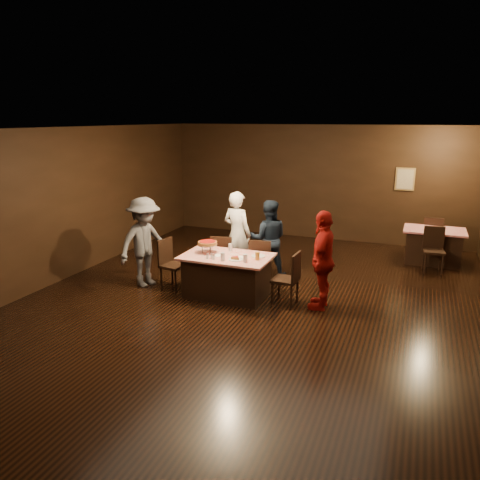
% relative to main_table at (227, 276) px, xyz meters
% --- Properties ---
extents(room, '(10.00, 10.04, 3.02)m').
position_rel_main_table_xyz_m(room, '(0.57, -0.17, 1.75)').
color(room, black).
rests_on(room, ground).
extents(main_table, '(1.60, 1.00, 0.77)m').
position_rel_main_table_xyz_m(main_table, '(0.00, 0.00, 0.00)').
color(main_table, '#B61B0C').
rests_on(main_table, ground).
extents(back_table, '(1.30, 0.90, 0.77)m').
position_rel_main_table_xyz_m(back_table, '(3.52, 3.55, 0.00)').
color(back_table, red).
rests_on(back_table, ground).
extents(chair_far_left, '(0.50, 0.50, 0.95)m').
position_rel_main_table_xyz_m(chair_far_left, '(-0.40, 0.75, 0.09)').
color(chair_far_left, black).
rests_on(chair_far_left, ground).
extents(chair_far_right, '(0.49, 0.49, 0.95)m').
position_rel_main_table_xyz_m(chair_far_right, '(0.40, 0.75, 0.09)').
color(chair_far_right, black).
rests_on(chair_far_right, ground).
extents(chair_end_left, '(0.48, 0.48, 0.95)m').
position_rel_main_table_xyz_m(chair_end_left, '(-1.10, -0.00, 0.09)').
color(chair_end_left, black).
rests_on(chair_end_left, ground).
extents(chair_end_right, '(0.44, 0.44, 0.95)m').
position_rel_main_table_xyz_m(chair_end_right, '(1.10, -0.00, 0.09)').
color(chair_end_right, black).
rests_on(chair_end_right, ground).
extents(chair_back_near, '(0.47, 0.47, 0.95)m').
position_rel_main_table_xyz_m(chair_back_near, '(3.52, 2.85, 0.09)').
color(chair_back_near, black).
rests_on(chair_back_near, ground).
extents(chair_back_far, '(0.47, 0.47, 0.95)m').
position_rel_main_table_xyz_m(chair_back_far, '(3.52, 4.15, 0.09)').
color(chair_back_far, black).
rests_on(chair_back_far, ground).
extents(diner_white_jacket, '(0.72, 0.57, 1.75)m').
position_rel_main_table_xyz_m(diner_white_jacket, '(-0.26, 1.16, 0.49)').
color(diner_white_jacket, white).
rests_on(diner_white_jacket, ground).
extents(diner_navy_hoodie, '(0.92, 0.81, 1.59)m').
position_rel_main_table_xyz_m(diner_navy_hoodie, '(0.36, 1.32, 0.41)').
color(diner_navy_hoodie, black).
rests_on(diner_navy_hoodie, ground).
extents(diner_grey_knit, '(1.01, 1.28, 1.73)m').
position_rel_main_table_xyz_m(diner_grey_knit, '(-1.69, -0.04, 0.48)').
color(diner_grey_knit, '#56575C').
rests_on(diner_grey_knit, ground).
extents(diner_red_shirt, '(0.44, 1.01, 1.70)m').
position_rel_main_table_xyz_m(diner_red_shirt, '(1.72, 0.10, 0.47)').
color(diner_red_shirt, maroon).
rests_on(diner_red_shirt, ground).
extents(pizza_stand, '(0.38, 0.38, 0.22)m').
position_rel_main_table_xyz_m(pizza_stand, '(-0.40, 0.05, 0.57)').
color(pizza_stand, black).
rests_on(pizza_stand, main_table).
extents(plate_with_slice, '(0.25, 0.25, 0.06)m').
position_rel_main_table_xyz_m(plate_with_slice, '(0.25, -0.18, 0.41)').
color(plate_with_slice, white).
rests_on(plate_with_slice, main_table).
extents(plate_empty, '(0.25, 0.25, 0.01)m').
position_rel_main_table_xyz_m(plate_empty, '(0.55, 0.15, 0.39)').
color(plate_empty, white).
rests_on(plate_empty, main_table).
extents(glass_front_left, '(0.08, 0.08, 0.14)m').
position_rel_main_table_xyz_m(glass_front_left, '(0.05, -0.30, 0.46)').
color(glass_front_left, silver).
rests_on(glass_front_left, main_table).
extents(glass_front_right, '(0.08, 0.08, 0.14)m').
position_rel_main_table_xyz_m(glass_front_right, '(0.45, -0.25, 0.46)').
color(glass_front_right, silver).
rests_on(glass_front_right, main_table).
extents(glass_amber, '(0.08, 0.08, 0.14)m').
position_rel_main_table_xyz_m(glass_amber, '(0.60, -0.05, 0.46)').
color(glass_amber, '#BF7F26').
rests_on(glass_amber, main_table).
extents(glass_back, '(0.08, 0.08, 0.14)m').
position_rel_main_table_xyz_m(glass_back, '(-0.05, 0.30, 0.46)').
color(glass_back, silver).
rests_on(glass_back, main_table).
extents(condiments, '(0.17, 0.10, 0.09)m').
position_rel_main_table_xyz_m(condiments, '(-0.18, -0.28, 0.43)').
color(condiments, silver).
rests_on(condiments, main_table).
extents(napkin_center, '(0.19, 0.19, 0.01)m').
position_rel_main_table_xyz_m(napkin_center, '(0.30, -0.00, 0.39)').
color(napkin_center, white).
rests_on(napkin_center, main_table).
extents(napkin_left, '(0.21, 0.21, 0.01)m').
position_rel_main_table_xyz_m(napkin_left, '(-0.15, -0.05, 0.39)').
color(napkin_left, white).
rests_on(napkin_left, main_table).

